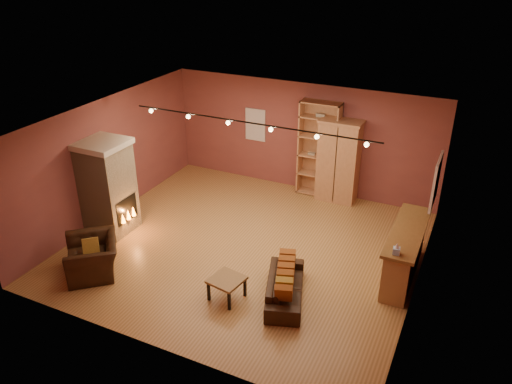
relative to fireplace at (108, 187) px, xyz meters
The scene contains 16 objects.
floor 3.28m from the fireplace, 11.16° to the left, with size 7.00×7.00×0.00m, color olive.
ceiling 3.55m from the fireplace, 11.16° to the left, with size 7.00×7.00×0.00m, color brown.
back_wall 4.92m from the fireplace, 51.69° to the left, with size 7.00×0.02×2.80m, color brown.
left_wall 0.83m from the fireplace, 127.41° to the left, with size 0.02×6.50×2.80m, color brown.
right_wall 6.58m from the fireplace, ahead, with size 0.02×6.50×2.80m, color brown.
fireplace is the anchor object (origin of this frame).
back_window 4.24m from the fireplace, 65.55° to the left, with size 0.56×0.04×0.86m, color silver.
bookcase 5.15m from the fireplace, 46.28° to the left, with size 1.00×0.39×2.44m.
armoire 5.45m from the fireplace, 41.12° to the left, with size 1.03×0.59×2.09m.
bar_counter 6.34m from the fireplace, ahead, with size 0.58×2.14×1.03m.
tissue_box 6.19m from the fireplace, ahead, with size 0.14×0.14×0.23m.
right_window 6.84m from the fireplace, 17.08° to the left, with size 0.05×0.90×1.00m, color silver.
loveseat 4.54m from the fireplace, ahead, with size 0.95×1.67×0.70m.
armchair 1.76m from the fireplace, 63.01° to the right, with size 1.26×1.29×0.96m.
coffee_table 3.72m from the fireplace, 17.06° to the right, with size 0.65×0.65×0.43m.
track_rail 3.54m from the fireplace, 14.74° to the left, with size 5.20×0.09×0.13m.
Camera 1 is at (4.05, -8.04, 5.82)m, focal length 35.00 mm.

